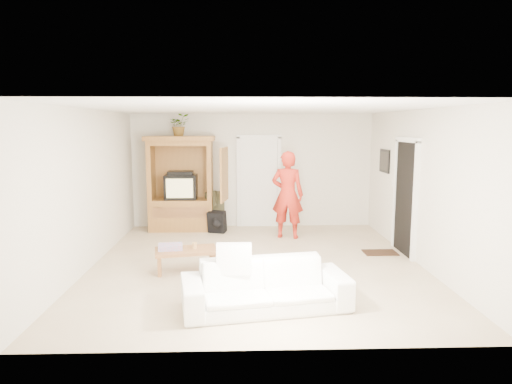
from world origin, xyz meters
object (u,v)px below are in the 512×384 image
sofa (266,286)px  man (287,195)px  armoire (182,190)px  coffee_table (186,252)px

sofa → man: bearing=70.3°
armoire → man: 2.42m
coffee_table → sofa: bearing=-63.6°
man → sofa: bearing=94.7°
man → coffee_table: size_ratio=1.72×
sofa → coffee_table: 1.97m
man → armoire: bearing=-5.3°
man → sofa: size_ratio=0.86×
armoire → sofa: bearing=-70.4°
armoire → sofa: armoire is taller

